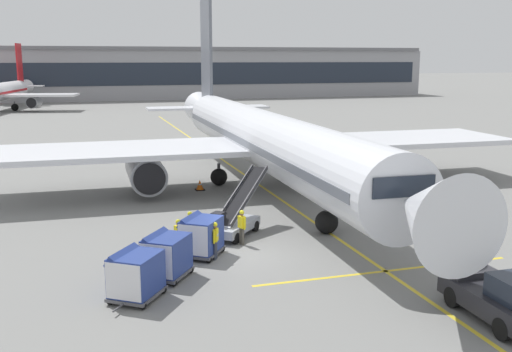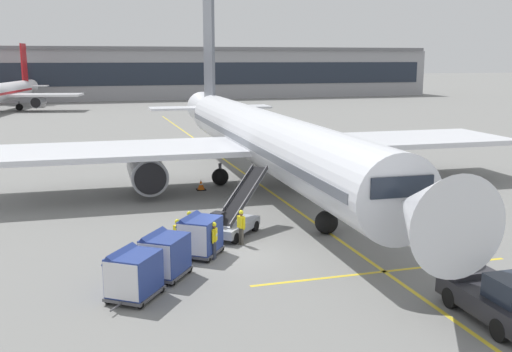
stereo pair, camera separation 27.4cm
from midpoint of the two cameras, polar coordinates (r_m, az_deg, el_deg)
ground_plane at (r=27.72m, az=-1.14°, el=-7.64°), size 600.00×600.00×0.00m
parked_airplane at (r=41.88m, az=0.79°, el=3.68°), size 37.57×47.79×15.63m
belt_loader at (r=30.69m, az=-1.84°, el=-4.04°), size 4.37×4.79×3.15m
baggage_cart_lead at (r=27.49m, az=-5.17°, el=-5.66°), size 2.46×2.69×1.91m
baggage_cart_second at (r=25.01m, az=-8.53°, el=-7.48°), size 2.46×2.69×1.91m
baggage_cart_third at (r=23.10m, az=-11.42°, el=-9.18°), size 2.46×2.69×1.91m
pushback_tug at (r=22.56m, az=22.72°, el=-10.85°), size 2.16×4.42×1.83m
ground_crew_by_loader at (r=28.92m, az=-6.15°, el=-4.83°), size 0.56×0.31×1.74m
ground_crew_by_carts at (r=28.98m, az=-1.17°, el=-4.73°), size 0.35×0.55×1.74m
ground_crew_marshaller at (r=27.60m, az=-7.29°, el=-5.64°), size 0.38×0.53×1.74m
ground_crew_wingwalker at (r=26.97m, az=-3.77°, el=-5.98°), size 0.38×0.52×1.74m
safety_cone_engine_keepout at (r=41.22m, az=-5.13°, el=-0.87°), size 0.64×0.64×0.72m
apron_guidance_line_lead_in at (r=41.62m, az=1.11°, el=-1.19°), size 0.20×110.00×0.01m
apron_guidance_line_stop_bar at (r=26.32m, az=12.57°, el=-8.96°), size 12.00×0.20×0.01m
terminal_building at (r=141.06m, az=-10.60°, el=9.74°), size 134.68×19.61×11.49m
distant_airplane at (r=111.66m, az=-23.15°, el=7.38°), size 26.95×34.69×11.83m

